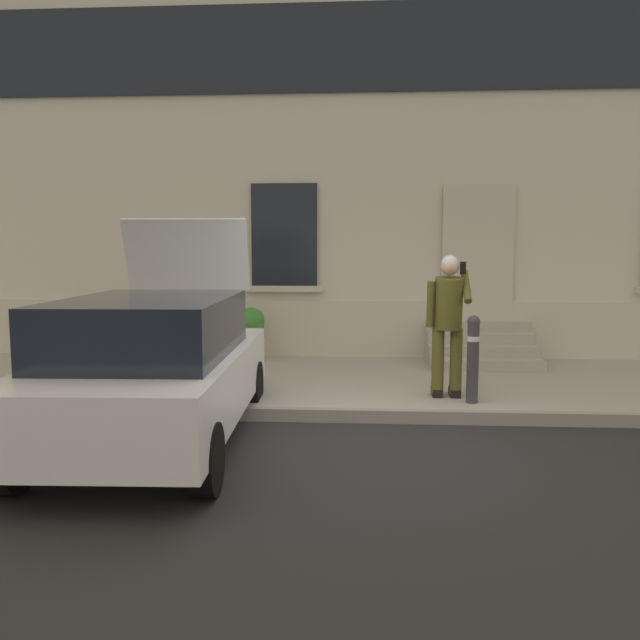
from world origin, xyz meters
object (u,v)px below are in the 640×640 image
Objects in this scene: hatchback_car_white at (155,366)px; planter_cream at (252,332)px; bollard_near_person at (473,356)px; planter_terracotta at (108,331)px; person_on_phone at (448,317)px.

hatchback_car_white reaches higher than planter_cream.
hatchback_car_white is at bearing -157.91° from bollard_near_person.
planter_terracotta is 1.00× the size of planter_cream.
planter_cream is at bearing 86.39° from hatchback_car_white.
planter_cream is at bearing -0.17° from planter_terracotta.
bollard_near_person is at bearing -27.16° from planter_terracotta.
person_on_phone reaches higher than planter_terracotta.
hatchback_car_white is 3.53m from person_on_phone.
hatchback_car_white is at bearing -62.93° from planter_terracotta.
bollard_near_person is at bearing -42.27° from planter_cream.
planter_cream is at bearing 137.73° from bollard_near_person.
planter_terracotta is at bearing 179.83° from planter_cream.
hatchback_car_white is 4.80× the size of planter_terracotta.
person_on_phone is at bearing 137.63° from bollard_near_person.
bollard_near_person is 0.60× the size of person_on_phone.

